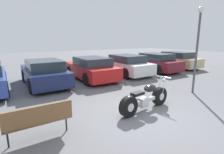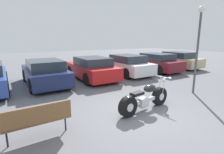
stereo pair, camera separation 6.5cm
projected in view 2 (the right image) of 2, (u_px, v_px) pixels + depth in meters
The scene contains 9 objects.
ground_plane at pixel (142, 114), 5.57m from camera, with size 60.00×60.00×0.00m, color slate.
motorcycle at pixel (144, 99), 5.81m from camera, with size 2.25×0.68×1.02m.
parked_car_navy at pixel (45, 73), 9.06m from camera, with size 1.86×4.16×1.32m.
parked_car_red at pixel (91, 69), 10.32m from camera, with size 1.86×4.16×1.32m.
parked_car_white at pixel (126, 65), 11.76m from camera, with size 1.86×4.16×1.32m.
parked_car_maroon at pixel (155, 62), 13.00m from camera, with size 1.86×4.16×1.32m.
parked_car_champagne at pixel (176, 60), 14.50m from camera, with size 1.86×4.16×1.32m.
park_bench at pixel (38, 118), 4.07m from camera, with size 1.54×0.45×0.89m.
lamp_post at pixel (199, 38), 7.30m from camera, with size 0.25×0.25×3.66m.
Camera 2 is at (-3.53, -3.90, 2.36)m, focal length 28.00 mm.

